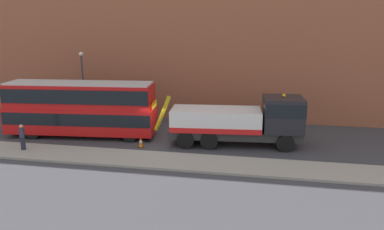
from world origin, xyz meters
TOP-DOWN VIEW (x-y plane):
  - ground_plane at (0.00, 0.00)m, footprint 120.00×120.00m
  - near_kerb at (0.00, -4.20)m, footprint 60.00×2.80m
  - building_facade at (0.00, 7.04)m, footprint 60.00×1.50m
  - recovery_tow_truck at (5.65, -0.05)m, footprint 10.23×3.43m
  - double_decker_bus at (-6.17, -0.09)m, footprint 11.19×3.53m
  - pedestrian_onlooker at (-8.33, -4.13)m, footprint 0.41×0.47m
  - traffic_cone_near_bus at (-1.03, -1.82)m, footprint 0.36×0.36m
  - street_lamp at (-8.33, 4.84)m, footprint 0.36×0.36m

SIDE VIEW (x-z plane):
  - ground_plane at x=0.00m, z-range 0.00..0.00m
  - near_kerb at x=0.00m, z-range 0.00..0.15m
  - traffic_cone_near_bus at x=-1.03m, z-range -0.02..0.70m
  - pedestrian_onlooker at x=-8.33m, z-range 0.13..1.84m
  - recovery_tow_truck at x=5.65m, z-range -0.08..3.59m
  - double_decker_bus at x=-6.17m, z-range 0.20..4.26m
  - street_lamp at x=-8.33m, z-range 0.56..6.39m
  - building_facade at x=0.00m, z-range 0.07..16.07m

